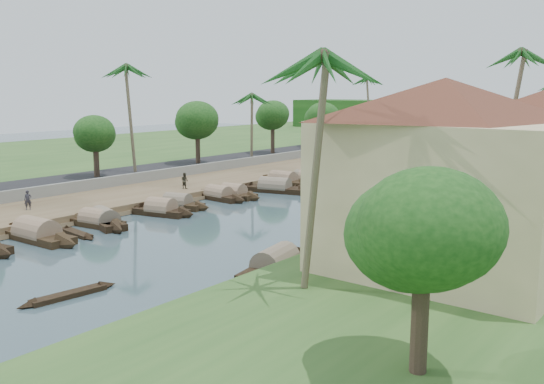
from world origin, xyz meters
The scene contains 38 objects.
ground centered at (0.00, 0.00, 0.00)m, with size 220.00×220.00×0.00m, color #374C53.
left_bank centered at (-16.00, 20.00, 0.40)m, with size 10.00×180.00×0.80m, color brown.
road centered at (-24.50, 20.00, 0.70)m, with size 8.00×180.00×1.40m, color black.
retaining_wall centered at (-20.20, 20.00, 1.35)m, with size 0.40×180.00×1.10m, color gray.
far_left_fill centered at (-51.00, 20.00, 0.68)m, with size 45.00×220.00×1.35m, color #2B5020.
bridge centered at (0.00, 72.00, 1.72)m, with size 28.00×4.00×2.40m.
building_near centered at (18.99, -2.00, 6.38)m, with size 14.85×14.85×10.20m.
sampan_2 centered at (-8.66, -8.47, 0.42)m, with size 9.48×2.36×2.45m.
sampan_3 centered at (-8.63, -2.59, 0.41)m, with size 7.93×3.88×2.12m.
sampan_4 centered at (-9.05, -3.10, 0.41)m, with size 7.14×2.42×2.02m.
sampan_5 centered at (-8.28, 3.06, 0.42)m, with size 7.08×3.16×2.20m.
sampan_6 centered at (-9.25, 5.89, 0.41)m, with size 6.98×3.31×2.06m.
sampan_7 centered at (-9.40, 11.54, 0.41)m, with size 7.65×2.08×2.04m.
sampan_8 centered at (-8.87, 13.13, 0.41)m, with size 6.89×2.08×2.13m.
sampan_9 centered at (-7.77, 18.49, 0.42)m, with size 9.50×4.05×2.34m.
sampan_10 centered at (-10.15, 23.02, 0.42)m, with size 8.43×2.09×2.31m.
sampan_11 centered at (-8.27, 25.96, 0.42)m, with size 7.80×3.67×2.20m.
sampan_12 centered at (-9.70, 26.83, 0.40)m, with size 7.19×1.67×1.76m.
sampan_13 centered at (-9.11, 30.01, 0.42)m, with size 8.52×2.22×2.30m.
sampan_14 centered at (9.62, -3.80, 0.42)m, with size 3.42×9.33×2.22m.
sampan_15 centered at (9.41, 5.03, 0.40)m, with size 1.73×6.60×1.81m.
sampan_16 centered at (9.53, 27.13, 0.41)m, with size 2.04×7.65×1.89m.
canoe_0 centered at (3.85, -14.14, 0.10)m, with size 1.37×5.65×0.74m.
canoe_1 centered at (-7.71, -5.81, 0.10)m, with size 5.10×1.47×0.81m.
canoe_2 centered at (-5.83, 20.87, 0.10)m, with size 4.68×3.02×0.72m.
palm_0 centered at (15.00, -8.12, 12.07)m, with size 3.20×3.20×12.69m.
palm_1 centered at (16.00, 7.04, 10.36)m, with size 3.20×3.20×10.92m.
palm_2 centered at (15.00, 20.60, 13.50)m, with size 3.20×3.20×14.17m.
palm_5 centered at (-24.00, 12.94, 13.02)m, with size 3.20×3.20×13.48m.
palm_6 centered at (-22.00, 31.60, 9.78)m, with size 3.20×3.20×10.12m.
palm_8 centered at (-20.50, 61.73, 12.40)m, with size 3.20×3.20×12.83m.
tree_2 centered at (-24.00, 7.88, 5.95)m, with size 4.36×4.36×6.43m.
tree_3 centered at (-24.00, 23.29, 6.77)m, with size 5.43×5.43×7.68m.
tree_4 centered at (-24.00, 38.80, 6.86)m, with size 4.75×4.75×7.51m.
tree_5 centered at (-24.00, 51.95, 6.13)m, with size 5.36×5.36×7.00m.
tree_7 centered at (23.00, -13.00, 6.11)m, with size 4.78×4.78×6.96m.
person_near centered at (-15.83, -4.92, 1.62)m, with size 0.60×0.39×1.65m, color #28262E.
person_far centered at (-13.37, 10.75, 1.62)m, with size 0.80×0.62×1.64m, color #343124.
Camera 1 is at (31.13, -31.50, 10.87)m, focal length 40.00 mm.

